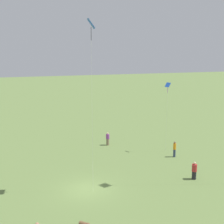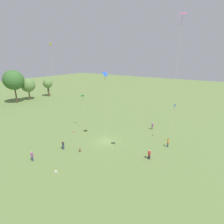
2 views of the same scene
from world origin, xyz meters
TOP-DOWN VIEW (x-y plane):
  - ground_plane at (0.00, 0.00)m, footprint 240.00×240.00m
  - tree_3 at (7.19, 47.31)m, footprint 7.35×7.35m
  - tree_4 at (12.85, 47.89)m, footprint 5.57×5.57m
  - tree_5 at (21.57, 47.09)m, footprint 4.01×4.01m
  - person_0 at (11.65, -5.67)m, footprint 0.59×0.59m
  - person_1 at (-7.09, 4.84)m, footprint 0.58×0.58m
  - person_2 at (-1.08, -10.09)m, footprint 0.54×0.54m
  - person_3 at (-12.68, 6.17)m, footprint 0.50×0.50m
  - person_4 at (4.99, -11.47)m, footprint 0.33×0.33m
  - kite_0 at (2.97, 8.74)m, footprint 0.85×0.86m
  - kite_2 at (-0.50, -0.43)m, footprint 1.00×0.69m
  - kite_3 at (-3.40, -13.70)m, footprint 0.97×0.99m
  - kite_4 at (7.09, -11.48)m, footprint 0.71×0.57m
  - kite_5 at (6.34, 22.99)m, footprint 0.72×0.64m
  - dog_0 at (-5.87, 1.63)m, footprint 0.72×0.69m
  - picnic_bag_1 at (-0.39, 8.83)m, footprint 0.47×0.38m
  - picnic_bag_2 at (-12.57, 0.30)m, footprint 0.40×0.48m

SIDE VIEW (x-z plane):
  - ground_plane at x=0.00m, z-range 0.00..0.00m
  - picnic_bag_2 at x=-12.57m, z-range 0.00..0.29m
  - picnic_bag_1 at x=-0.39m, z-range 0.00..0.34m
  - dog_0 at x=-5.87m, z-range 0.08..0.58m
  - person_0 at x=11.65m, z-range -0.02..1.64m
  - person_2 at x=-1.08m, z-range -0.02..1.68m
  - person_1 at x=-7.09m, z-range -0.01..1.75m
  - person_3 at x=-12.68m, z-range 0.00..1.75m
  - person_4 at x=4.99m, z-range 0.02..1.83m
  - tree_5 at x=21.57m, z-range 1.73..9.48m
  - tree_4 at x=12.85m, z-range 1.62..10.49m
  - kite_4 at x=7.09m, z-range 3.40..11.65m
  - kite_0 at x=2.97m, z-range 3.56..11.98m
  - tree_3 at x=7.19m, z-range 2.50..14.90m
  - kite_2 at x=-0.50m, z-range 6.15..20.49m
  - kite_5 at x=6.34m, z-range 7.61..28.02m
  - kite_3 at x=-3.40m, z-range 8.95..30.75m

